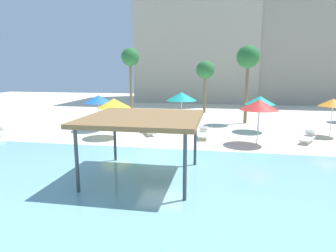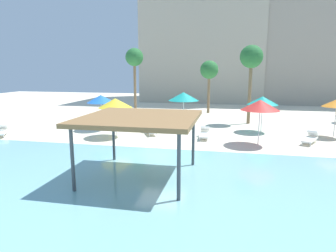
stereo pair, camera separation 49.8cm
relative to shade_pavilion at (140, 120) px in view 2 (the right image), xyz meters
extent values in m
plane|color=beige|center=(0.18, 3.19, -2.54)|extent=(80.00, 80.00, 0.00)
cube|color=#7AB7C1|center=(0.18, -2.06, -2.52)|extent=(44.00, 13.50, 0.04)
cylinder|color=#42474C|center=(-2.03, 2.03, -1.29)|extent=(0.14, 0.14, 2.52)
cylinder|color=#42474C|center=(2.03, 2.03, -1.29)|extent=(0.14, 0.14, 2.52)
cylinder|color=#42474C|center=(-2.03, -2.03, -1.29)|extent=(0.14, 0.14, 2.52)
cylinder|color=#42474C|center=(2.03, -2.03, -1.29)|extent=(0.14, 0.14, 2.52)
cube|color=olive|center=(0.00, 0.00, 0.06)|extent=(4.76, 4.76, 0.18)
cylinder|color=silver|center=(10.78, 10.25, -1.49)|extent=(0.06, 0.06, 2.10)
cylinder|color=silver|center=(0.17, 10.80, -1.42)|extent=(0.06, 0.06, 2.24)
cone|color=teal|center=(0.17, 10.80, 0.02)|extent=(2.35, 2.35, 0.65)
cylinder|color=silver|center=(5.48, 6.98, -1.47)|extent=(0.06, 0.06, 2.15)
cone|color=red|center=(5.48, 6.98, -0.07)|extent=(2.33, 2.33, 0.64)
cylinder|color=silver|center=(6.02, 11.02, -1.52)|extent=(0.06, 0.06, 2.04)
cone|color=teal|center=(6.02, 11.02, -0.20)|extent=(2.24, 2.24, 0.62)
cylinder|color=silver|center=(-5.97, 9.33, -1.49)|extent=(0.06, 0.06, 2.10)
cone|color=blue|center=(-5.97, 9.33, -0.15)|extent=(2.14, 2.14, 0.59)
cylinder|color=silver|center=(-3.97, 7.22, -1.53)|extent=(0.06, 0.06, 2.04)
cone|color=yellow|center=(-3.97, 7.22, -0.19)|extent=(2.31, 2.31, 0.64)
cylinder|color=white|center=(8.55, 7.12, -2.43)|extent=(0.05, 0.05, 0.22)
cylinder|color=white|center=(8.12, 7.33, -2.43)|extent=(0.05, 0.05, 0.22)
cylinder|color=white|center=(9.20, 8.40, -2.43)|extent=(0.05, 0.05, 0.22)
cylinder|color=white|center=(8.77, 8.62, -2.43)|extent=(0.05, 0.05, 0.22)
cube|color=white|center=(8.66, 7.87, -2.27)|extent=(1.35, 1.88, 0.10)
cube|color=white|center=(9.00, 8.53, -2.00)|extent=(0.76, 0.72, 0.40)
cylinder|color=white|center=(-1.27, 7.89, -2.43)|extent=(0.05, 0.05, 0.22)
cylinder|color=white|center=(-1.70, 7.68, -2.43)|extent=(0.05, 0.05, 0.22)
cylinder|color=white|center=(-1.90, 9.19, -2.43)|extent=(0.05, 0.05, 0.22)
cylinder|color=white|center=(-2.33, 8.98, -2.43)|extent=(0.05, 0.05, 0.22)
cube|color=white|center=(-1.80, 8.43, -2.27)|extent=(1.33, 1.88, 0.10)
cube|color=white|center=(-2.12, 9.10, -2.00)|extent=(0.76, 0.72, 0.40)
cylinder|color=white|center=(-11.27, 5.18, -2.43)|extent=(0.05, 0.05, 0.22)
cylinder|color=white|center=(-12.02, 6.41, -2.43)|extent=(0.05, 0.05, 0.22)
cylinder|color=white|center=(-12.43, 6.16, -2.43)|extent=(0.05, 0.05, 0.22)
cube|color=white|center=(-11.85, 5.67, -2.27)|extent=(1.45, 1.85, 0.10)
cube|color=white|center=(-12.23, 6.30, -2.00)|extent=(0.78, 0.75, 0.40)
cylinder|color=white|center=(2.32, 7.19, -2.43)|extent=(0.05, 0.05, 0.22)
cylinder|color=white|center=(1.84, 7.18, -2.43)|extent=(0.05, 0.05, 0.22)
cylinder|color=white|center=(2.28, 8.63, -2.43)|extent=(0.05, 0.05, 0.22)
cylinder|color=white|center=(1.80, 8.62, -2.43)|extent=(0.05, 0.05, 0.22)
cube|color=white|center=(2.06, 7.91, -2.27)|extent=(0.64, 1.81, 0.10)
cube|color=white|center=(2.04, 8.65, -2.00)|extent=(0.61, 0.52, 0.40)
cylinder|color=brown|center=(-6.44, 19.14, 0.21)|extent=(0.28, 0.28, 5.51)
sphere|color=#286B33|center=(-6.44, 19.14, 3.32)|extent=(1.90, 1.90, 1.90)
cylinder|color=brown|center=(1.41, 20.01, -0.44)|extent=(0.28, 0.28, 4.20)
sphere|color=#286B33|center=(1.41, 20.01, 2.00)|extent=(1.90, 1.90, 1.90)
cylinder|color=brown|center=(5.26, 14.37, 0.10)|extent=(0.28, 0.28, 5.29)
sphere|color=#286B33|center=(5.26, 14.37, 3.09)|extent=(1.90, 1.90, 1.90)
cube|color=#B2A893|center=(-0.51, 34.47, 7.89)|extent=(16.80, 11.98, 20.87)
cube|color=#9E9384|center=(17.00, 32.95, 6.08)|extent=(23.95, 8.56, 17.25)
camera|label=1|loc=(3.21, -11.92, 2.09)|focal=31.92mm
camera|label=2|loc=(3.70, -11.83, 2.09)|focal=31.92mm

